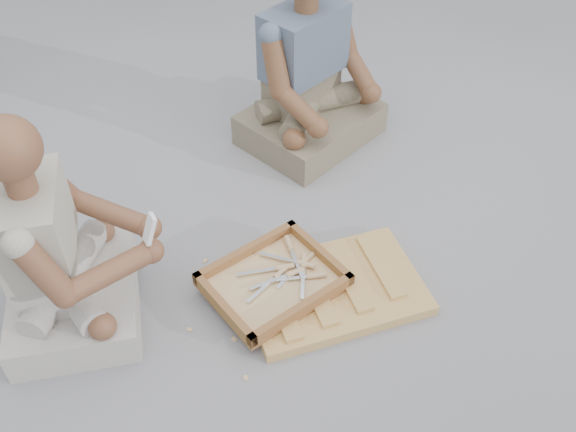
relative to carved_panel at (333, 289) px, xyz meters
name	(u,v)px	position (x,y,z in m)	size (l,w,h in m)	color
ground	(328,304)	(-0.04, -0.04, -0.02)	(60.00, 60.00, 0.00)	#949599
carved_panel	(333,289)	(0.00, 0.00, 0.00)	(0.66, 0.44, 0.04)	#AE7843
tool_tray	(273,282)	(-0.20, 0.10, 0.04)	(0.54, 0.46, 0.06)	brown
chisel_0	(290,247)	(-0.07, 0.21, 0.06)	(0.06, 0.22, 0.02)	silver
chisel_1	(277,276)	(-0.18, 0.11, 0.05)	(0.21, 0.10, 0.02)	silver
chisel_2	(304,263)	(-0.06, 0.13, 0.05)	(0.21, 0.11, 0.02)	silver
chisel_3	(300,263)	(-0.07, 0.13, 0.06)	(0.17, 0.17, 0.02)	silver
chisel_4	(279,268)	(-0.16, 0.14, 0.06)	(0.22, 0.07, 0.02)	silver
chisel_5	(311,276)	(-0.07, 0.05, 0.05)	(0.21, 0.09, 0.02)	silver
chisel_6	(303,265)	(-0.07, 0.11, 0.06)	(0.12, 0.20, 0.02)	silver
chisel_7	(290,274)	(-0.13, 0.10, 0.06)	(0.22, 0.02, 0.02)	silver
wood_chip_0	(246,378)	(-0.44, -0.19, -0.02)	(0.02, 0.01, 0.00)	#DCC782
wood_chip_1	(248,298)	(-0.30, 0.12, -0.02)	(0.02, 0.01, 0.00)	#DCC782
wood_chip_2	(205,261)	(-0.37, 0.37, -0.02)	(0.02, 0.01, 0.00)	#DCC782
wood_chip_3	(376,309)	(0.11, -0.14, -0.02)	(0.02, 0.01, 0.00)	#DCC782
wood_chip_4	(266,248)	(-0.13, 0.33, -0.02)	(0.02, 0.01, 0.00)	#DCC782
wood_chip_5	(273,279)	(-0.17, 0.16, -0.02)	(0.02, 0.01, 0.00)	#DCC782
wood_chip_6	(190,329)	(-0.54, 0.08, -0.02)	(0.02, 0.01, 0.00)	#DCC782
wood_chip_7	(234,339)	(-0.42, -0.03, -0.02)	(0.02, 0.01, 0.00)	#DCC782
craftsman	(59,257)	(-0.88, 0.35, 0.27)	(0.63, 0.64, 0.86)	#BBB5AD
companion	(309,81)	(0.38, 0.92, 0.29)	(0.72, 0.65, 0.93)	#7B6E58
mobile_phone	(150,229)	(-0.59, 0.21, 0.39)	(0.05, 0.05, 0.11)	white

